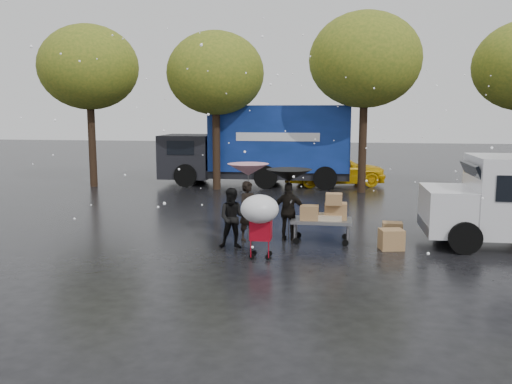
# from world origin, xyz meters

# --- Properties ---
(ground) EXTENTS (90.00, 90.00, 0.00)m
(ground) POSITION_xyz_m (0.00, 0.00, 0.00)
(ground) COLOR black
(ground) RESTS_ON ground
(person_pink) EXTENTS (0.64, 0.65, 1.52)m
(person_pink) POSITION_xyz_m (-0.68, 1.23, 0.76)
(person_pink) COLOR black
(person_pink) RESTS_ON ground
(person_middle) EXTENTS (0.77, 0.63, 1.45)m
(person_middle) POSITION_xyz_m (-0.91, 0.40, 0.73)
(person_middle) COLOR black
(person_middle) RESTS_ON ground
(person_black) EXTENTS (0.88, 0.38, 1.49)m
(person_black) POSITION_xyz_m (0.35, 1.36, 0.75)
(person_black) COLOR black
(person_black) RESTS_ON ground
(umbrella_pink) EXTENTS (1.05, 1.05, 1.96)m
(umbrella_pink) POSITION_xyz_m (-0.68, 1.23, 1.81)
(umbrella_pink) COLOR #4C4C4C
(umbrella_pink) RESTS_ON ground
(umbrella_black) EXTENTS (1.16, 1.16, 1.82)m
(umbrella_black) POSITION_xyz_m (0.35, 1.36, 1.67)
(umbrella_black) COLOR #4C4C4C
(umbrella_black) RESTS_ON ground
(vendor_cart) EXTENTS (1.52, 0.80, 1.27)m
(vendor_cart) POSITION_xyz_m (1.26, 1.29, 0.73)
(vendor_cart) COLOR slate
(vendor_cart) RESTS_ON ground
(shopping_cart) EXTENTS (0.84, 0.84, 1.46)m
(shopping_cart) POSITION_xyz_m (-0.12, -0.55, 1.06)
(shopping_cart) COLOR #AF0A1B
(shopping_cart) RESTS_ON ground
(blue_truck) EXTENTS (8.30, 2.60, 3.50)m
(blue_truck) POSITION_xyz_m (-1.80, 11.57, 1.76)
(blue_truck) COLOR navy
(blue_truck) RESTS_ON ground
(box_ground_near) EXTENTS (0.62, 0.54, 0.49)m
(box_ground_near) POSITION_xyz_m (2.85, 0.82, 0.24)
(box_ground_near) COLOR #986B42
(box_ground_near) RESTS_ON ground
(box_ground_far) EXTENTS (0.52, 0.41, 0.39)m
(box_ground_far) POSITION_xyz_m (3.00, 2.13, 0.20)
(box_ground_far) COLOR #986B42
(box_ground_far) RESTS_ON ground
(yellow_taxi) EXTENTS (4.81, 2.92, 1.53)m
(yellow_taxi) POSITION_xyz_m (1.35, 11.90, 0.77)
(yellow_taxi) COLOR yellow
(yellow_taxi) RESTS_ON ground
(tree_row) EXTENTS (21.60, 4.40, 7.12)m
(tree_row) POSITION_xyz_m (-0.47, 10.00, 5.02)
(tree_row) COLOR black
(tree_row) RESTS_ON ground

